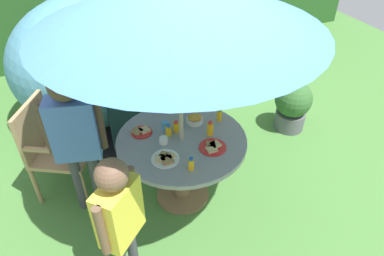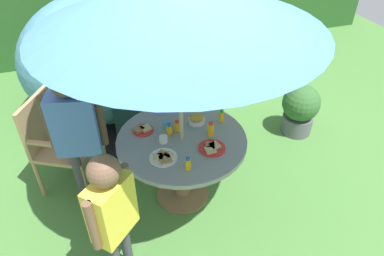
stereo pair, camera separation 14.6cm
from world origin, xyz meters
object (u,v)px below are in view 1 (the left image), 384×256
garden_table (182,153)px  plate_mid_left (165,158)px  wooden_chair (52,144)px  plate_far_right (141,132)px  dome_tent (95,61)px  potted_plant (292,105)px  child_in_yellow_shirt (119,212)px  juice_bottle_mid_right (219,115)px  juice_bottle_front_edge (185,103)px  juice_bottle_near_right (191,164)px  child_in_white_shirt (166,70)px  snack_bowl (195,119)px  child_in_blue_shirt (74,129)px  juice_bottle_near_left (210,129)px  juice_bottle_far_left (168,130)px  plate_center_front (213,147)px  cup_far (165,126)px  cup_near (163,140)px  juice_bottle_center_back (176,127)px

garden_table → plate_mid_left: bearing=-136.5°
wooden_chair → plate_far_right: bearing=-87.1°
dome_tent → potted_plant: dome_tent is taller
child_in_yellow_shirt → juice_bottle_mid_right: 1.31m
dome_tent → plate_mid_left: bearing=-98.1°
juice_bottle_mid_right → juice_bottle_front_edge: (-0.21, 0.30, -0.01)m
wooden_chair → child_in_yellow_shirt: child_in_yellow_shirt is taller
plate_mid_left → juice_bottle_near_right: bearing=-50.0°
child_in_white_shirt → snack_bowl: bearing=13.7°
child_in_blue_shirt → juice_bottle_near_left: (1.06, -0.24, -0.13)m
juice_bottle_far_left → child_in_white_shirt: bearing=72.5°
garden_table → juice_bottle_far_left: bearing=133.2°
wooden_chair → child_in_blue_shirt: child_in_blue_shirt is taller
child_in_yellow_shirt → juice_bottle_mid_right: size_ratio=9.90×
plate_center_front → juice_bottle_front_edge: 0.63m
plate_mid_left → juice_bottle_mid_right: juice_bottle_mid_right is taller
snack_bowl → juice_bottle_near_right: bearing=-114.9°
dome_tent → juice_bottle_mid_right: size_ratio=19.50×
child_in_yellow_shirt → juice_bottle_near_right: (0.60, 0.27, -0.02)m
child_in_white_shirt → cup_far: 0.72m
juice_bottle_far_left → cup_near: juice_bottle_far_left is taller
plate_mid_left → juice_bottle_front_edge: 0.74m
child_in_white_shirt → snack_bowl: child_in_white_shirt is taller
plate_center_front → cup_near: bearing=148.5°
plate_far_right → cup_near: (0.13, -0.20, 0.01)m
child_in_blue_shirt → juice_bottle_near_right: (0.75, -0.57, -0.14)m
child_in_white_shirt → cup_far: child_in_white_shirt is taller
juice_bottle_near_right → juice_bottle_front_edge: 0.84m
child_in_white_shirt → cup_near: size_ratio=19.87×
plate_center_front → cup_near: (-0.35, 0.21, 0.02)m
juice_bottle_near_left → juice_bottle_near_right: size_ratio=1.17×
child_in_blue_shirt → plate_center_front: bearing=-8.4°
dome_tent → plate_center_front: bearing=-86.5°
juice_bottle_near_left → juice_bottle_mid_right: size_ratio=1.09×
plate_center_front → juice_bottle_front_edge: bearing=89.5°
child_in_white_shirt → juice_bottle_front_edge: child_in_white_shirt is taller
child_in_yellow_shirt → juice_bottle_far_left: child_in_yellow_shirt is taller
garden_table → juice_bottle_near_right: juice_bottle_near_right is taller
juice_bottle_front_edge → garden_table: bearing=-115.0°
juice_bottle_near_left → juice_bottle_near_right: juice_bottle_near_left is taller
potted_plant → juice_bottle_mid_right: juice_bottle_mid_right is taller
plate_center_front → cup_far: (-0.28, 0.39, 0.03)m
wooden_chair → juice_bottle_front_edge: (1.23, -0.14, 0.22)m
snack_bowl → plate_center_front: size_ratio=0.66×
potted_plant → juice_bottle_center_back: size_ratio=5.75×
child_in_blue_shirt → snack_bowl: 1.02m
wooden_chair → child_in_blue_shirt: 0.56m
child_in_white_shirt → juice_bottle_near_left: 0.89m
wooden_chair → cup_near: (0.88, -0.55, 0.20)m
plate_mid_left → juice_bottle_far_left: size_ratio=2.10×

